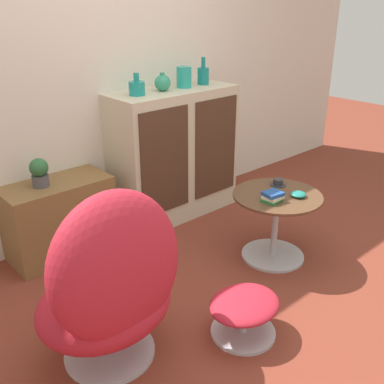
{
  "coord_description": "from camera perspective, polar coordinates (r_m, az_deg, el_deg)",
  "views": [
    {
      "loc": [
        -1.74,
        -1.5,
        1.75
      ],
      "look_at": [
        0.1,
        0.55,
        0.55
      ],
      "focal_mm": 42.0,
      "sensor_mm": 36.0,
      "label": 1
    }
  ],
  "objects": [
    {
      "name": "teacup",
      "position": [
        3.31,
        10.86,
        1.16
      ],
      "size": [
        0.12,
        0.12,
        0.05
      ],
      "color": "#2D2D33",
      "rests_on": "coffee_table"
    },
    {
      "name": "vase_leftmost",
      "position": [
        3.43,
        -7.03,
        13.02
      ],
      "size": [
        0.12,
        0.12,
        0.16
      ],
      "color": "teal",
      "rests_on": "sideboard"
    },
    {
      "name": "vase_rightmost",
      "position": [
        3.85,
        1.43,
        14.62
      ],
      "size": [
        0.1,
        0.1,
        0.22
      ],
      "color": "#147A75",
      "rests_on": "sideboard"
    },
    {
      "name": "bowl",
      "position": [
        3.14,
        13.36,
        -0.29
      ],
      "size": [
        0.11,
        0.11,
        0.04
      ],
      "color": "#1E7A70",
      "rests_on": "coffee_table"
    },
    {
      "name": "book_stack",
      "position": [
        3.03,
        10.2,
        -0.59
      ],
      "size": [
        0.14,
        0.12,
        0.07
      ],
      "color": "#237038",
      "rests_on": "coffee_table"
    },
    {
      "name": "sideboard",
      "position": [
        3.78,
        -2.28,
        4.84
      ],
      "size": [
        1.09,
        0.45,
        1.08
      ],
      "color": "beige",
      "rests_on": "ground_plane"
    },
    {
      "name": "vase_inner_right",
      "position": [
        3.71,
        -1.03,
        14.39
      ],
      "size": [
        0.12,
        0.12,
        0.17
      ],
      "color": "teal",
      "rests_on": "sideboard"
    },
    {
      "name": "vase_inner_left",
      "position": [
        3.57,
        -3.77,
        13.68
      ],
      "size": [
        0.13,
        0.13,
        0.14
      ],
      "color": "#2D8E6B",
      "rests_on": "sideboard"
    },
    {
      "name": "wall_back",
      "position": [
        3.51,
        -12.3,
        15.64
      ],
      "size": [
        6.4,
        0.06,
        2.6
      ],
      "color": "silver",
      "rests_on": "ground_plane"
    },
    {
      "name": "tv_console",
      "position": [
        3.39,
        -16.44,
        -3.21
      ],
      "size": [
        0.75,
        0.38,
        0.56
      ],
      "color": "brown",
      "rests_on": "ground_plane"
    },
    {
      "name": "coffee_table",
      "position": [
        3.24,
        10.56,
        -3.41
      ],
      "size": [
        0.62,
        0.62,
        0.5
      ],
      "color": "#B7B7BC",
      "rests_on": "ground_plane"
    },
    {
      "name": "potted_plant",
      "position": [
        3.21,
        -18.81,
        2.42
      ],
      "size": [
        0.13,
        0.13,
        0.2
      ],
      "color": "#4C4C51",
      "rests_on": "tv_console"
    },
    {
      "name": "ground_plane",
      "position": [
        2.89,
        5.96,
        -13.93
      ],
      "size": [
        12.0,
        12.0,
        0.0
      ],
      "primitive_type": "plane",
      "color": "brown"
    },
    {
      "name": "egg_chair",
      "position": [
        2.26,
        -10.18,
        -11.65
      ],
      "size": [
        0.77,
        0.71,
        0.99
      ],
      "color": "#B7B7BC",
      "rests_on": "ground_plane"
    },
    {
      "name": "ottoman",
      "position": [
        2.58,
        6.66,
        -14.55
      ],
      "size": [
        0.42,
        0.37,
        0.25
      ],
      "color": "#B7B7BC",
      "rests_on": "ground_plane"
    }
  ]
}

